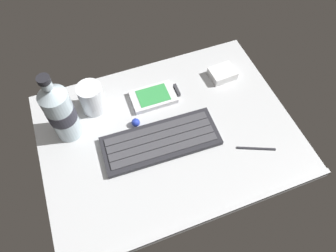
{
  "coord_description": "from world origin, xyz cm",
  "views": [
    {
      "loc": [
        -14.05,
        -37.37,
        67.4
      ],
      "look_at": [
        0.0,
        0.0,
        3.0
      ],
      "focal_mm": 32.76,
      "sensor_mm": 36.0,
      "label": 1
    }
  ],
  "objects_px": {
    "keyboard": "(161,141)",
    "juice_cup": "(92,99)",
    "water_bottle": "(60,111)",
    "stylus_pen": "(256,148)",
    "handheld_device": "(155,96)",
    "charger_block": "(222,74)",
    "trackball_mouse": "(136,123)"
  },
  "relations": [
    {
      "from": "juice_cup",
      "to": "stylus_pen",
      "type": "height_order",
      "value": "juice_cup"
    },
    {
      "from": "charger_block",
      "to": "trackball_mouse",
      "type": "height_order",
      "value": "charger_block"
    },
    {
      "from": "keyboard",
      "to": "handheld_device",
      "type": "height_order",
      "value": "keyboard"
    },
    {
      "from": "handheld_device",
      "to": "water_bottle",
      "type": "distance_m",
      "value": 0.25
    },
    {
      "from": "juice_cup",
      "to": "trackball_mouse",
      "type": "distance_m",
      "value": 0.13
    },
    {
      "from": "charger_block",
      "to": "trackball_mouse",
      "type": "bearing_deg",
      "value": -165.86
    },
    {
      "from": "handheld_device",
      "to": "charger_block",
      "type": "xyz_separation_m",
      "value": [
        0.2,
        0.01,
        0.0
      ]
    },
    {
      "from": "handheld_device",
      "to": "water_bottle",
      "type": "xyz_separation_m",
      "value": [
        -0.24,
        -0.02,
        0.08
      ]
    },
    {
      "from": "stylus_pen",
      "to": "juice_cup",
      "type": "bearing_deg",
      "value": 166.13
    },
    {
      "from": "trackball_mouse",
      "to": "juice_cup",
      "type": "bearing_deg",
      "value": 133.65
    },
    {
      "from": "keyboard",
      "to": "juice_cup",
      "type": "bearing_deg",
      "value": 128.45
    },
    {
      "from": "keyboard",
      "to": "handheld_device",
      "type": "bearing_deg",
      "value": 75.98
    },
    {
      "from": "juice_cup",
      "to": "water_bottle",
      "type": "bearing_deg",
      "value": -146.63
    },
    {
      "from": "water_bottle",
      "to": "stylus_pen",
      "type": "height_order",
      "value": "water_bottle"
    },
    {
      "from": "juice_cup",
      "to": "trackball_mouse",
      "type": "xyz_separation_m",
      "value": [
        0.09,
        -0.09,
        -0.03
      ]
    },
    {
      "from": "water_bottle",
      "to": "stylus_pen",
      "type": "relative_size",
      "value": 2.19
    },
    {
      "from": "charger_block",
      "to": "stylus_pen",
      "type": "relative_size",
      "value": 0.74
    },
    {
      "from": "stylus_pen",
      "to": "handheld_device",
      "type": "bearing_deg",
      "value": 150.87
    },
    {
      "from": "water_bottle",
      "to": "trackball_mouse",
      "type": "xyz_separation_m",
      "value": [
        0.16,
        -0.04,
        -0.08
      ]
    },
    {
      "from": "handheld_device",
      "to": "stylus_pen",
      "type": "height_order",
      "value": "handheld_device"
    },
    {
      "from": "juice_cup",
      "to": "water_bottle",
      "type": "xyz_separation_m",
      "value": [
        -0.08,
        -0.05,
        0.05
      ]
    },
    {
      "from": "keyboard",
      "to": "juice_cup",
      "type": "relative_size",
      "value": 3.46
    },
    {
      "from": "handheld_device",
      "to": "charger_block",
      "type": "distance_m",
      "value": 0.2
    },
    {
      "from": "trackball_mouse",
      "to": "stylus_pen",
      "type": "xyz_separation_m",
      "value": [
        0.26,
        -0.17,
        -0.01
      ]
    },
    {
      "from": "charger_block",
      "to": "stylus_pen",
      "type": "height_order",
      "value": "charger_block"
    },
    {
      "from": "water_bottle",
      "to": "juice_cup",
      "type": "bearing_deg",
      "value": 33.37
    },
    {
      "from": "handheld_device",
      "to": "juice_cup",
      "type": "distance_m",
      "value": 0.17
    },
    {
      "from": "handheld_device",
      "to": "charger_block",
      "type": "relative_size",
      "value": 1.84
    },
    {
      "from": "juice_cup",
      "to": "charger_block",
      "type": "bearing_deg",
      "value": -3.11
    },
    {
      "from": "handheld_device",
      "to": "water_bottle",
      "type": "relative_size",
      "value": 0.62
    },
    {
      "from": "handheld_device",
      "to": "charger_block",
      "type": "bearing_deg",
      "value": 1.61
    },
    {
      "from": "keyboard",
      "to": "charger_block",
      "type": "height_order",
      "value": "charger_block"
    }
  ]
}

